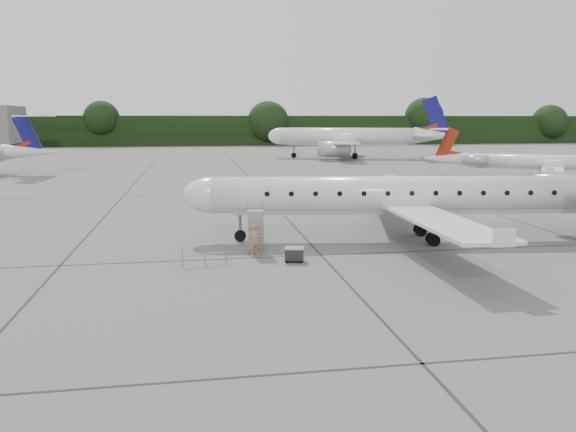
{
  "coord_description": "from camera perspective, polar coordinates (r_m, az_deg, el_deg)",
  "views": [
    {
      "loc": [
        -11.49,
        -24.43,
        7.24
      ],
      "look_at": [
        -6.83,
        3.54,
        2.3
      ],
      "focal_mm": 35.0,
      "sensor_mm": 36.0,
      "label": 1
    }
  ],
  "objects": [
    {
      "name": "bg_narrowbody",
      "position": [
        104.05,
        6.01,
        8.9
      ],
      "size": [
        36.01,
        30.16,
        11.11
      ],
      "primitive_type": null,
      "rotation": [
        0.0,
        0.0,
        -0.29
      ],
      "color": "silver",
      "rests_on": "ground"
    },
    {
      "name": "safety_railing",
      "position": [
        28.4,
        -8.48,
        -3.96
      ],
      "size": [
        2.17,
        0.54,
        1.0
      ],
      "primitive_type": null,
      "rotation": [
        0.0,
        0.0,
        0.21
      ],
      "color": "gray",
      "rests_on": "ground"
    },
    {
      "name": "treeline",
      "position": [
        154.89,
        -5.25,
        8.64
      ],
      "size": [
        260.0,
        4.0,
        8.0
      ],
      "primitive_type": "cube",
      "color": "black",
      "rests_on": "ground"
    },
    {
      "name": "main_regional_jet",
      "position": [
        34.04,
        12.35,
        3.95
      ],
      "size": [
        32.66,
        25.41,
        7.71
      ],
      "primitive_type": null,
      "rotation": [
        0.0,
        0.0,
        -0.13
      ],
      "color": "silver",
      "rests_on": "ground"
    },
    {
      "name": "airstair",
      "position": [
        31.15,
        -3.29,
        -1.3
      ],
      "size": [
        1.14,
        2.4,
        2.42
      ],
      "primitive_type": null,
      "rotation": [
        0.0,
        0.0,
        -0.13
      ],
      "color": "silver",
      "rests_on": "ground"
    },
    {
      "name": "baggage_cart",
      "position": [
        28.74,
        0.64,
        -3.88
      ],
      "size": [
        1.07,
        0.94,
        0.8
      ],
      "primitive_type": null,
      "rotation": [
        0.0,
        0.0,
        -0.23
      ],
      "color": "black",
      "rests_on": "ground"
    },
    {
      "name": "bg_regional_right",
      "position": [
        72.4,
        25.09,
        5.65
      ],
      "size": [
        28.62,
        25.98,
        6.14
      ],
      "primitive_type": null,
      "rotation": [
        0.0,
        0.0,
        2.64
      ],
      "color": "silver",
      "rests_on": "ground"
    },
    {
      "name": "ground",
      "position": [
        27.95,
        15.26,
        -5.49
      ],
      "size": [
        320.0,
        320.0,
        0.0
      ],
      "primitive_type": "plane",
      "color": "slate",
      "rests_on": "ground"
    },
    {
      "name": "passenger",
      "position": [
        29.94,
        -3.34,
        -2.45
      ],
      "size": [
        0.62,
        0.41,
        1.71
      ],
      "primitive_type": "imported",
      "rotation": [
        0.0,
        0.0,
        -0.0
      ],
      "color": "#937550",
      "rests_on": "ground"
    }
  ]
}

